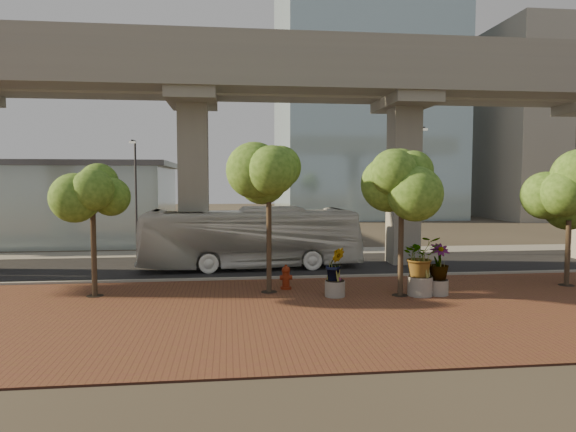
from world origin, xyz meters
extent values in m
plane|color=#3D362C|center=(0.00, 0.00, 0.00)|extent=(160.00, 160.00, 0.00)
cube|color=brown|center=(0.00, -8.00, 0.03)|extent=(70.00, 13.00, 0.06)
cube|color=black|center=(0.00, 2.00, 0.02)|extent=(90.00, 8.00, 0.04)
cube|color=gray|center=(0.00, -2.00, 0.08)|extent=(70.00, 0.25, 0.16)
cube|color=gray|center=(0.00, 7.50, 0.03)|extent=(90.00, 3.00, 0.06)
cube|color=gray|center=(0.00, 0.40, 10.50)|extent=(72.00, 2.40, 1.80)
cube|color=gray|center=(0.00, 3.60, 10.50)|extent=(72.00, 2.40, 1.80)
cube|color=gray|center=(0.00, -0.70, 11.90)|extent=(72.00, 0.12, 1.00)
cube|color=gray|center=(0.00, 4.70, 11.90)|extent=(72.00, 0.12, 1.00)
cube|color=silver|center=(-20.00, 16.00, 3.00)|extent=(22.00, 12.00, 6.00)
cube|color=#545459|center=(-20.00, 16.00, 6.10)|extent=(23.00, 13.00, 0.40)
cube|color=gray|center=(38.00, 36.00, 12.00)|extent=(18.00, 16.00, 24.00)
imported|color=silver|center=(-2.89, 1.28, 1.68)|extent=(12.23, 3.56, 3.37)
cylinder|color=maroon|center=(-1.60, -4.45, 0.11)|extent=(0.49, 0.49, 0.11)
cylinder|color=maroon|center=(-1.60, -4.45, 0.51)|extent=(0.33, 0.33, 0.79)
sphere|color=maroon|center=(-1.60, -4.45, 0.90)|extent=(0.38, 0.38, 0.38)
cylinder|color=maroon|center=(-1.60, -4.45, 1.08)|extent=(0.11, 0.11, 0.14)
cylinder|color=maroon|center=(-1.60, -4.45, 0.57)|extent=(0.54, 0.22, 0.22)
cylinder|color=gray|center=(3.83, -6.39, 0.46)|extent=(1.03, 1.03, 0.80)
imported|color=#2E5215|center=(3.83, -6.39, 1.72)|extent=(2.29, 2.29, 1.72)
cylinder|color=#AAA399|center=(4.64, -6.37, 0.38)|extent=(0.83, 0.83, 0.64)
imported|color=#2E5215|center=(4.64, -6.37, 1.46)|extent=(2.02, 2.02, 1.51)
cylinder|color=gray|center=(0.26, -6.13, 0.39)|extent=(0.84, 0.84, 0.65)
imported|color=#2E5215|center=(0.26, -6.13, 1.41)|extent=(1.87, 1.87, 1.40)
cylinder|color=#4C3B2B|center=(-9.67, -4.89, 1.78)|extent=(0.22, 0.22, 3.45)
cylinder|color=black|center=(-9.67, -4.89, 0.07)|extent=(0.70, 0.70, 0.01)
cylinder|color=#4C3B2B|center=(-2.39, -4.97, 2.01)|extent=(0.22, 0.22, 3.90)
cylinder|color=black|center=(-2.39, -4.97, 0.07)|extent=(0.70, 0.70, 0.01)
cylinder|color=#4C3B2B|center=(3.02, -6.26, 1.92)|extent=(0.22, 0.22, 3.72)
cylinder|color=black|center=(3.02, -6.26, 0.07)|extent=(0.70, 0.70, 0.01)
cylinder|color=#4C3B2B|center=(11.31, -5.14, 1.55)|extent=(0.22, 0.22, 2.99)
cylinder|color=black|center=(11.31, -5.14, 0.07)|extent=(0.70, 0.70, 0.01)
cylinder|color=#2D2C31|center=(-9.75, 5.66, 3.63)|extent=(0.13, 0.13, 7.18)
cube|color=#2D2C31|center=(-9.75, 5.21, 7.22)|extent=(0.13, 0.90, 0.13)
cube|color=silver|center=(-9.75, 4.76, 7.13)|extent=(0.36, 0.18, 0.11)
cylinder|color=#333238|center=(8.15, 5.50, 4.10)|extent=(0.14, 0.14, 8.12)
cube|color=#333238|center=(8.15, 4.99, 8.16)|extent=(0.15, 1.02, 0.15)
cube|color=silver|center=(8.15, 4.48, 8.06)|extent=(0.41, 0.20, 0.12)
camera|label=1|loc=(-4.12, -26.78, 4.88)|focal=32.00mm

